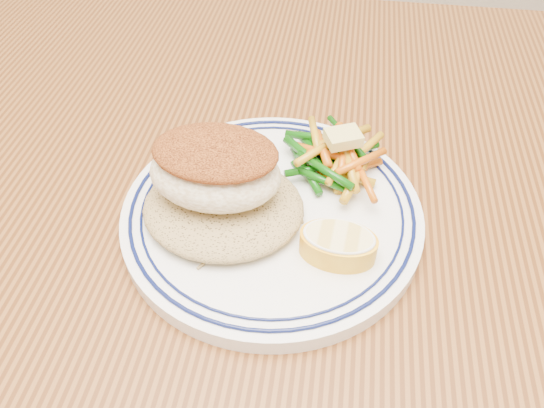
{
  "coord_description": "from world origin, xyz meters",
  "views": [
    {
      "loc": [
        0.03,
        -0.28,
        1.08
      ],
      "look_at": [
        -0.01,
        0.02,
        0.77
      ],
      "focal_mm": 35.0,
      "sensor_mm": 36.0,
      "label": 1
    }
  ],
  "objects": [
    {
      "name": "dining_table",
      "position": [
        0.0,
        0.0,
        0.65
      ],
      "size": [
        1.5,
        0.9,
        0.75
      ],
      "color": "#4E280F",
      "rests_on": "ground"
    },
    {
      "name": "plate",
      "position": [
        -0.01,
        0.02,
        0.76
      ],
      "size": [
        0.25,
        0.25,
        0.02
      ],
      "color": "white",
      "rests_on": "dining_table"
    },
    {
      "name": "rice_pilaf",
      "position": [
        -0.05,
        0.01,
        0.78
      ],
      "size": [
        0.13,
        0.11,
        0.02
      ],
      "primitive_type": "ellipsoid",
      "color": "#957B4A",
      "rests_on": "plate"
    },
    {
      "name": "fish_fillet",
      "position": [
        -0.06,
        0.01,
        0.81
      ],
      "size": [
        0.11,
        0.08,
        0.05
      ],
      "color": "#F5EBCA",
      "rests_on": "rice_pilaf"
    },
    {
      "name": "vegetable_pile",
      "position": [
        0.03,
        0.08,
        0.78
      ],
      "size": [
        0.09,
        0.11,
        0.03
      ],
      "color": "#B68313",
      "rests_on": "plate"
    },
    {
      "name": "butter_pat",
      "position": [
        0.04,
        0.08,
        0.8
      ],
      "size": [
        0.04,
        0.03,
        0.01
      ],
      "primitive_type": "cube",
      "rotation": [
        0.0,
        0.0,
        0.42
      ],
      "color": "#D7C769",
      "rests_on": "vegetable_pile"
    },
    {
      "name": "lemon_wedge",
      "position": [
        0.04,
        -0.02,
        0.78
      ],
      "size": [
        0.06,
        0.06,
        0.02
      ],
      "color": "yellow",
      "rests_on": "plate"
    }
  ]
}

